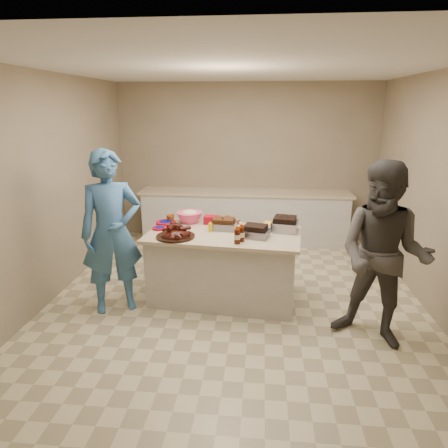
# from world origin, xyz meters

# --- Properties ---
(room) EXTENTS (4.50, 5.00, 2.70)m
(room) POSITION_xyz_m (0.00, 0.00, 0.00)
(room) COLOR gray
(room) RESTS_ON ground
(back_counter) EXTENTS (3.60, 0.64, 0.90)m
(back_counter) POSITION_xyz_m (0.00, 2.20, 0.45)
(back_counter) COLOR beige
(back_counter) RESTS_ON ground
(island) EXTENTS (1.88, 1.11, 0.85)m
(island) POSITION_xyz_m (-0.15, -0.04, 0.00)
(island) COLOR beige
(island) RESTS_ON ground
(rib_platter) EXTENTS (0.53, 0.53, 0.18)m
(rib_platter) POSITION_xyz_m (-0.68, -0.25, 0.85)
(rib_platter) COLOR #3C0F08
(rib_platter) RESTS_ON island
(pulled_pork_tray) EXTENTS (0.31, 0.25, 0.09)m
(pulled_pork_tray) POSITION_xyz_m (-0.16, 0.11, 0.85)
(pulled_pork_tray) COLOR #47230F
(pulled_pork_tray) RESTS_ON island
(brisket_tray) EXTENTS (0.35, 0.31, 0.09)m
(brisket_tray) POSITION_xyz_m (0.23, -0.14, 0.85)
(brisket_tray) COLOR black
(brisket_tray) RESTS_ON island
(roasting_pan) EXTENTS (0.35, 0.35, 0.12)m
(roasting_pan) POSITION_xyz_m (0.58, 0.13, 0.85)
(roasting_pan) COLOR gray
(roasting_pan) RESTS_ON island
(coleslaw_bowl) EXTENTS (0.37, 0.37, 0.23)m
(coleslaw_bowl) POSITION_xyz_m (-0.63, 0.38, 0.85)
(coleslaw_bowl) COLOR #DC426E
(coleslaw_bowl) RESTS_ON island
(sausage_plate) EXTENTS (0.42, 0.42, 0.05)m
(sausage_plate) POSITION_xyz_m (-0.11, 0.33, 0.85)
(sausage_plate) COLOR silver
(sausage_plate) RESTS_ON island
(mac_cheese_dish) EXTENTS (0.31, 0.27, 0.07)m
(mac_cheese_dish) POSITION_xyz_m (0.44, 0.21, 0.85)
(mac_cheese_dish) COLOR #FDA526
(mac_cheese_dish) RESTS_ON island
(bbq_bottle_a) EXTENTS (0.07, 0.07, 0.20)m
(bbq_bottle_a) POSITION_xyz_m (0.04, -0.40, 0.85)
(bbq_bottle_a) COLOR #3A1106
(bbq_bottle_a) RESTS_ON island
(bbq_bottle_b) EXTENTS (0.07, 0.07, 0.20)m
(bbq_bottle_b) POSITION_xyz_m (0.08, -0.32, 0.85)
(bbq_bottle_b) COLOR #3A1106
(bbq_bottle_b) RESTS_ON island
(mustard_bottle) EXTENTS (0.05, 0.05, 0.13)m
(mustard_bottle) POSITION_xyz_m (-0.31, 0.00, 0.85)
(mustard_bottle) COLOR #DDAF0A
(mustard_bottle) RESTS_ON island
(sauce_bowl) EXTENTS (0.15, 0.06, 0.15)m
(sauce_bowl) POSITION_xyz_m (-0.20, 0.17, 0.85)
(sauce_bowl) COLOR silver
(sauce_bowl) RESTS_ON island
(plate_stack_large) EXTENTS (0.28, 0.28, 0.03)m
(plate_stack_large) POSITION_xyz_m (-0.92, 0.28, 0.85)
(plate_stack_large) COLOR #9E0415
(plate_stack_large) RESTS_ON island
(plate_stack_small) EXTENTS (0.19, 0.19, 0.02)m
(plate_stack_small) POSITION_xyz_m (-0.94, 0.04, 0.85)
(plate_stack_small) COLOR #9E0415
(plate_stack_small) RESTS_ON island
(plastic_cup) EXTENTS (0.12, 0.11, 0.11)m
(plastic_cup) POSITION_xyz_m (-0.88, 0.35, 0.85)
(plastic_cup) COLOR #8B4513
(plastic_cup) RESTS_ON island
(basket_stack) EXTENTS (0.21, 0.16, 0.10)m
(basket_stack) POSITION_xyz_m (-0.33, 0.35, 0.85)
(basket_stack) COLOR #9E0415
(basket_stack) RESTS_ON island
(guest_blue) EXTENTS (1.44, 1.98, 0.45)m
(guest_blue) POSITION_xyz_m (-1.38, -0.40, 0.00)
(guest_blue) COLOR teal
(guest_blue) RESTS_ON ground
(guest_gray) EXTENTS (1.67, 2.04, 0.69)m
(guest_gray) POSITION_xyz_m (1.47, -0.82, 0.00)
(guest_gray) COLOR #4C4944
(guest_gray) RESTS_ON ground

